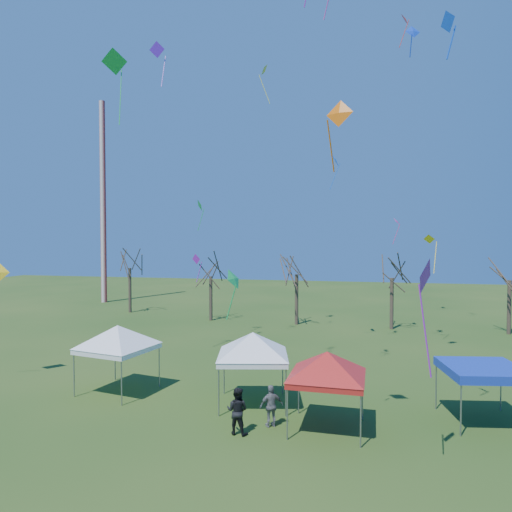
# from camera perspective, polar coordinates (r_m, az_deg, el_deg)

# --- Properties ---
(ground) EXTENTS (140.00, 140.00, 0.00)m
(ground) POSITION_cam_1_polar(r_m,az_deg,el_deg) (19.18, 1.82, -21.94)
(ground) COLOR #234616
(ground) RESTS_ON ground
(radio_mast) EXTENTS (0.70, 0.70, 25.00)m
(radio_mast) POSITION_cam_1_polar(r_m,az_deg,el_deg) (60.24, -18.57, 6.39)
(radio_mast) COLOR silver
(radio_mast) RESTS_ON ground
(tree_0) EXTENTS (3.83, 3.83, 8.44)m
(tree_0) POSITION_cam_1_polar(r_m,az_deg,el_deg) (50.76, -15.52, 0.46)
(tree_0) COLOR #3D2D21
(tree_0) RESTS_ON ground
(tree_1) EXTENTS (3.42, 3.42, 7.54)m
(tree_1) POSITION_cam_1_polar(r_m,az_deg,el_deg) (44.22, -5.68, -0.59)
(tree_1) COLOR #3D2D21
(tree_1) RESTS_ON ground
(tree_2) EXTENTS (3.71, 3.71, 8.18)m
(tree_2) POSITION_cam_1_polar(r_m,az_deg,el_deg) (42.00, 5.11, -0.04)
(tree_2) COLOR #3D2D21
(tree_2) RESTS_ON ground
(tree_3) EXTENTS (3.59, 3.59, 7.91)m
(tree_3) POSITION_cam_1_polar(r_m,az_deg,el_deg) (41.36, 16.65, -0.44)
(tree_3) COLOR #3D2D21
(tree_3) RESTS_ON ground
(tree_4) EXTENTS (3.58, 3.58, 7.89)m
(tree_4) POSITION_cam_1_polar(r_m,az_deg,el_deg) (42.94, 29.17, -0.55)
(tree_4) COLOR #3D2D21
(tree_4) RESTS_ON ground
(tent_white_west) EXTENTS (4.41, 4.41, 3.96)m
(tent_white_west) POSITION_cam_1_polar(r_m,az_deg,el_deg) (24.62, -16.92, -8.83)
(tent_white_west) COLOR gray
(tent_white_west) RESTS_ON ground
(tent_white_mid) EXTENTS (4.39, 4.39, 3.96)m
(tent_white_mid) POSITION_cam_1_polar(r_m,az_deg,el_deg) (21.84, -0.40, -10.12)
(tent_white_mid) COLOR gray
(tent_white_mid) RESTS_ON ground
(tent_red) EXTENTS (4.22, 4.22, 3.72)m
(tent_red) POSITION_cam_1_polar(r_m,az_deg,el_deg) (19.32, 8.89, -12.34)
(tent_red) COLOR gray
(tent_red) RESTS_ON ground
(tent_blue) EXTENTS (3.59, 3.59, 2.44)m
(tent_blue) POSITION_cam_1_polar(r_m,az_deg,el_deg) (22.16, 26.49, -12.68)
(tent_blue) COLOR gray
(tent_blue) RESTS_ON ground
(person_dark) EXTENTS (0.98, 0.80, 1.88)m
(person_dark) POSITION_cam_1_polar(r_m,az_deg,el_deg) (19.31, -2.36, -18.76)
(person_dark) COLOR black
(person_dark) RESTS_ON ground
(person_grey) EXTENTS (1.09, 0.90, 1.74)m
(person_grey) POSITION_cam_1_polar(r_m,az_deg,el_deg) (20.00, 1.92, -18.22)
(person_grey) COLOR slate
(person_grey) RESTS_ON ground
(kite_26) EXTENTS (0.92, 1.06, 3.02)m
(kite_26) POSITION_cam_1_polar(r_m,az_deg,el_deg) (39.16, 1.00, 22.18)
(kite_26) COLOR yellow
(kite_26) RESTS_ON ground
(kite_11) EXTENTS (0.75, 1.27, 2.73)m
(kite_11) POSITION_cam_1_polar(r_m,az_deg,el_deg) (33.98, 9.90, 11.73)
(kite_11) COLOR blue
(kite_11) RESTS_ON ground
(kite_1) EXTENTS (0.82, 1.16, 2.36)m
(kite_1) POSITION_cam_1_polar(r_m,az_deg,el_deg) (21.03, -2.79, -2.95)
(kite_1) COLOR green
(kite_1) RESTS_ON ground
(kite_25) EXTENTS (0.56, 0.81, 1.79)m
(kite_25) POSITION_cam_1_polar(r_m,az_deg,el_deg) (19.24, 22.94, 25.29)
(kite_25) COLOR blue
(kite_25) RESTS_ON ground
(kite_2) EXTENTS (1.08, 1.27, 2.93)m
(kite_2) POSITION_cam_1_polar(r_m,az_deg,el_deg) (42.08, -6.98, 6.28)
(kite_2) COLOR green
(kite_2) RESTS_ON ground
(kite_27) EXTENTS (1.06, 0.74, 2.58)m
(kite_27) POSITION_cam_1_polar(r_m,az_deg,el_deg) (17.55, 10.33, 17.03)
(kite_27) COLOR orange
(kite_27) RESTS_ON ground
(kite_19) EXTENTS (0.79, 0.97, 2.25)m
(kite_19) POSITION_cam_1_polar(r_m,az_deg,el_deg) (39.77, 17.21, 4.06)
(kite_19) COLOR #CB2D8E
(kite_19) RESTS_ON ground
(kite_13) EXTENTS (1.05, 0.85, 2.68)m
(kite_13) POSITION_cam_1_polar(r_m,az_deg,el_deg) (43.31, -7.44, -0.43)
(kite_13) COLOR purple
(kite_13) RESTS_ON ground
(kite_3) EXTENTS (1.06, 1.45, 3.14)m
(kite_3) POSITION_cam_1_polar(r_m,az_deg,el_deg) (46.08, 18.13, 26.33)
(kite_3) COLOR red
(kite_3) RESTS_ON ground
(kite_15) EXTENTS (0.94, 0.66, 1.78)m
(kite_15) POSITION_cam_1_polar(r_m,az_deg,el_deg) (29.30, 19.02, 24.97)
(kite_15) COLOR blue
(kite_15) RESTS_ON ground
(kite_7) EXTENTS (1.10, 0.91, 3.17)m
(kite_7) POSITION_cam_1_polar(r_m,az_deg,el_deg) (34.18, -12.22, 23.81)
(kite_7) COLOR #5C1CC6
(kite_7) RESTS_ON ground
(kite_8) EXTENTS (1.66, 1.18, 4.41)m
(kite_8) POSITION_cam_1_polar(r_m,az_deg,el_deg) (29.73, -17.25, 22.14)
(kite_8) COLOR green
(kite_8) RESTS_ON ground
(kite_22) EXTENTS (1.07, 0.98, 2.89)m
(kite_22) POSITION_cam_1_polar(r_m,az_deg,el_deg) (36.00, 20.89, 1.85)
(kite_22) COLOR yellow
(kite_22) RESTS_ON ground
(kite_5) EXTENTS (0.82, 1.25, 3.95)m
(kite_5) POSITION_cam_1_polar(r_m,az_deg,el_deg) (15.78, 20.24, -2.55)
(kite_5) COLOR purple
(kite_5) RESTS_ON ground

